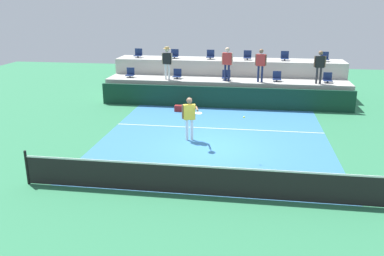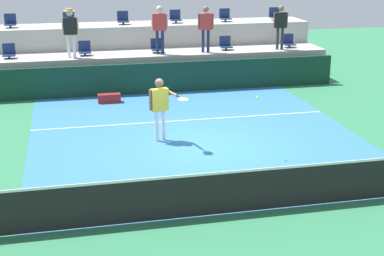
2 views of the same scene
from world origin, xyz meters
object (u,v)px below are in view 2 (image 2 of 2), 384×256
(stadium_chair_upper_right, at_px, (225,16))
(tennis_ball, at_px, (258,98))
(stadium_chair_lower_far_left, at_px, (9,52))
(stadium_chair_upper_mid_right, at_px, (175,17))
(spectator_in_grey, at_px, (206,25))
(stadium_chair_upper_left, at_px, (69,20))
(stadium_chair_lower_center, at_px, (157,47))
(stadium_chair_upper_far_left, at_px, (10,22))
(stadium_chair_lower_far_right, at_px, (289,42))
(equipment_bag, at_px, (109,98))
(stadium_chair_lower_right, at_px, (226,44))
(stadium_chair_lower_left, at_px, (85,49))
(spectator_leaning_on_rail, at_px, (281,23))
(spectator_in_white, at_px, (160,25))
(stadium_chair_upper_far_right, at_px, (275,15))
(stadium_chair_upper_mid_left, at_px, (123,19))
(tennis_player, at_px, (160,103))
(spectator_with_hat, at_px, (70,28))

(stadium_chair_upper_right, distance_m, tennis_ball, 10.25)
(stadium_chair_lower_far_left, relative_size, stadium_chair_upper_mid_right, 1.00)
(stadium_chair_upper_right, distance_m, spectator_in_grey, 2.57)
(stadium_chair_upper_left, relative_size, tennis_ball, 7.65)
(stadium_chair_lower_far_left, height_order, stadium_chair_lower_center, same)
(stadium_chair_lower_center, bearing_deg, stadium_chair_upper_far_left, 161.41)
(stadium_chair_lower_far_right, xyz_separation_m, stadium_chair_upper_mid_right, (-4.20, 1.80, 0.85))
(stadium_chair_upper_mid_right, relative_size, stadium_chair_upper_right, 1.00)
(stadium_chair_lower_center, xyz_separation_m, spectator_in_grey, (1.79, -0.38, 0.83))
(tennis_ball, bearing_deg, equipment_bag, 118.03)
(stadium_chair_lower_right, distance_m, stadium_chair_upper_right, 2.05)
(stadium_chair_lower_left, relative_size, stadium_chair_lower_center, 1.00)
(stadium_chair_upper_far_left, bearing_deg, spectator_leaning_on_rail, -12.21)
(stadium_chair_lower_center, xyz_separation_m, stadium_chair_upper_mid_right, (1.07, 1.80, 0.85))
(stadium_chair_lower_center, height_order, stadium_chair_upper_left, stadium_chair_upper_left)
(stadium_chair_lower_left, xyz_separation_m, stadium_chair_lower_far_right, (7.95, 0.00, 0.00))
(stadium_chair_upper_mid_right, bearing_deg, stadium_chair_upper_left, 180.00)
(stadium_chair_upper_left, bearing_deg, stadium_chair_lower_right, -17.14)
(stadium_chair_lower_right, relative_size, spectator_in_white, 0.29)
(tennis_ball, bearing_deg, stadium_chair_upper_right, 78.81)
(stadium_chair_lower_right, xyz_separation_m, stadium_chair_lower_far_right, (2.59, 0.00, 0.00))
(stadium_chair_upper_far_right, relative_size, spectator_in_grey, 0.30)
(stadium_chair_upper_far_left, height_order, stadium_chair_upper_mid_left, same)
(stadium_chair_lower_far_left, bearing_deg, spectator_in_grey, -3.08)
(stadium_chair_lower_far_right, relative_size, spectator_in_grey, 0.30)
(stadium_chair_upper_right, distance_m, tennis_player, 9.39)
(spectator_in_white, relative_size, spectator_in_grey, 1.03)
(spectator_in_white, distance_m, spectator_leaning_on_rail, 4.69)
(stadium_chair_upper_mid_right, height_order, tennis_player, stadium_chair_upper_mid_right)
(stadium_chair_upper_far_right, bearing_deg, stadium_chair_lower_center, -161.30)
(spectator_with_hat, relative_size, equipment_bag, 2.30)
(spectator_with_hat, bearing_deg, stadium_chair_lower_far_left, 170.07)
(stadium_chair_lower_far_left, distance_m, stadium_chair_lower_center, 5.34)
(spectator_with_hat, relative_size, spectator_in_grey, 1.01)
(spectator_with_hat, distance_m, equipment_bag, 3.06)
(stadium_chair_upper_mid_left, bearing_deg, stadium_chair_upper_right, 0.00)
(spectator_in_white, bearing_deg, stadium_chair_upper_far_right, 22.53)
(stadium_chair_lower_far_left, xyz_separation_m, stadium_chair_lower_right, (8.02, 0.00, 0.00))
(stadium_chair_upper_mid_left, height_order, stadium_chair_upper_right, same)
(stadium_chair_lower_far_left, height_order, stadium_chair_upper_mid_right, stadium_chair_upper_mid_right)
(stadium_chair_upper_far_right, height_order, spectator_leaning_on_rail, spectator_leaning_on_rail)
(stadium_chair_lower_left, xyz_separation_m, stadium_chair_upper_left, (-0.48, 1.80, 0.85))
(stadium_chair_upper_far_left, bearing_deg, spectator_in_grey, -17.01)
(stadium_chair_upper_right, bearing_deg, stadium_chair_lower_right, -104.72)
(stadium_chair_upper_left, xyz_separation_m, stadium_chair_upper_right, (6.31, 0.00, 0.00))
(stadium_chair_upper_mid_right, height_order, spectator_in_white, spectator_in_white)
(tennis_ball, bearing_deg, spectator_leaning_on_rail, 65.50)
(spectator_in_white, height_order, spectator_leaning_on_rail, spectator_in_white)
(stadium_chair_upper_mid_left, xyz_separation_m, stadium_chair_upper_right, (4.21, 0.00, 0.00))
(spectator_in_grey, bearing_deg, stadium_chair_lower_far_left, 176.92)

